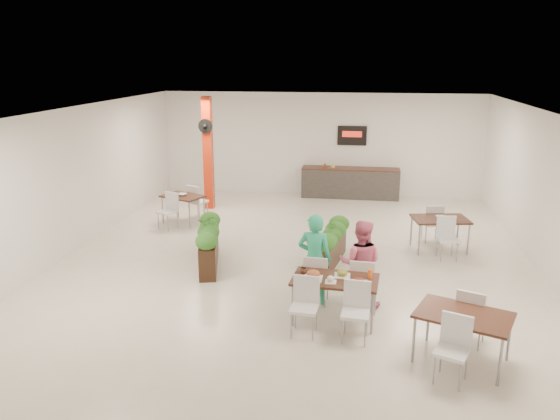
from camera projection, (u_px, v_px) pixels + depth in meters
The scene contains 12 objects.
ground at pixel (296, 259), 11.88m from camera, with size 12.00×12.00×0.00m, color beige.
room_shell at pixel (296, 169), 11.34m from camera, with size 10.10×12.10×3.22m.
red_column at pixel (208, 152), 15.48m from camera, with size 0.40×0.41×3.20m.
service_counter at pixel (350, 182), 16.98m from camera, with size 3.00×0.64×2.20m.
main_table at pixel (334, 285), 8.95m from camera, with size 1.46×1.71×0.92m.
diner_man at pixel (315, 259), 9.58m from camera, with size 0.60×0.39×1.65m, color #28B180.
diner_woman at pixel (360, 264), 9.47m from camera, with size 0.76×0.59×1.57m, color #DE6284.
planter_left at pixel (209, 241), 11.45m from camera, with size 0.79×2.04×1.09m.
planter_right at pixel (332, 242), 11.51m from camera, with size 0.63×1.75×0.92m.
side_table_a at pixel (183, 200), 14.31m from camera, with size 1.25×1.65×0.92m.
side_table_b at pixel (440, 223), 12.29m from camera, with size 1.34×1.67×0.92m.
side_table_c at pixel (463, 321), 7.72m from camera, with size 1.51×1.66×0.92m.
Camera 1 is at (1.36, -11.07, 4.24)m, focal length 35.00 mm.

